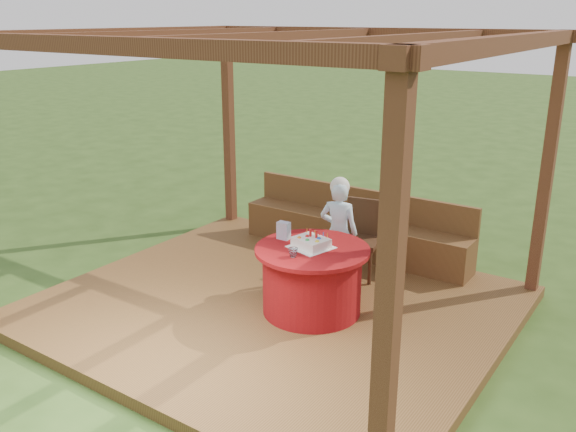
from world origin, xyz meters
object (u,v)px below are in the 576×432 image
(table, at_px, (312,279))
(birthday_cake, at_px, (311,243))
(drinking_glass, at_px, (293,253))
(bench, at_px, (354,232))
(chair, at_px, (362,234))
(gift_bag, at_px, (284,231))
(elderly_woman, at_px, (339,230))

(table, distance_m, birthday_cake, 0.39)
(birthday_cake, distance_m, drinking_glass, 0.30)
(bench, xyz_separation_m, drinking_glass, (0.40, -1.96, 0.46))
(bench, relative_size, chair, 3.42)
(bench, height_order, drinking_glass, bench)
(table, distance_m, drinking_glass, 0.48)
(chair, bearing_deg, gift_bag, -108.09)
(bench, bearing_deg, birthday_cake, -76.21)
(drinking_glass, bearing_deg, chair, 90.15)
(elderly_woman, height_order, drinking_glass, elderly_woman)
(bench, distance_m, drinking_glass, 2.06)
(bench, height_order, table, bench)
(chair, bearing_deg, table, -88.42)
(chair, bearing_deg, birthday_cake, -89.36)
(chair, bearing_deg, elderly_woman, -108.82)
(elderly_woman, distance_m, birthday_cake, 0.79)
(bench, relative_size, drinking_glass, 32.15)
(birthday_cake, relative_size, gift_bag, 2.48)
(drinking_glass, bearing_deg, bench, 101.49)
(table, xyz_separation_m, chair, (-0.03, 1.12, 0.14))
(table, height_order, chair, chair)
(bench, bearing_deg, gift_bag, -88.33)
(elderly_woman, relative_size, gift_bag, 6.73)
(table, xyz_separation_m, birthday_cake, (-0.02, 0.00, 0.39))
(bench, height_order, birthday_cake, birthday_cake)
(elderly_woman, bearing_deg, drinking_glass, -83.59)
(bench, xyz_separation_m, table, (0.43, -1.67, 0.08))
(table, bearing_deg, bench, 104.34)
(bench, bearing_deg, elderly_woman, -72.65)
(bench, bearing_deg, table, -75.66)
(table, relative_size, chair, 1.30)
(bench, bearing_deg, chair, -54.30)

